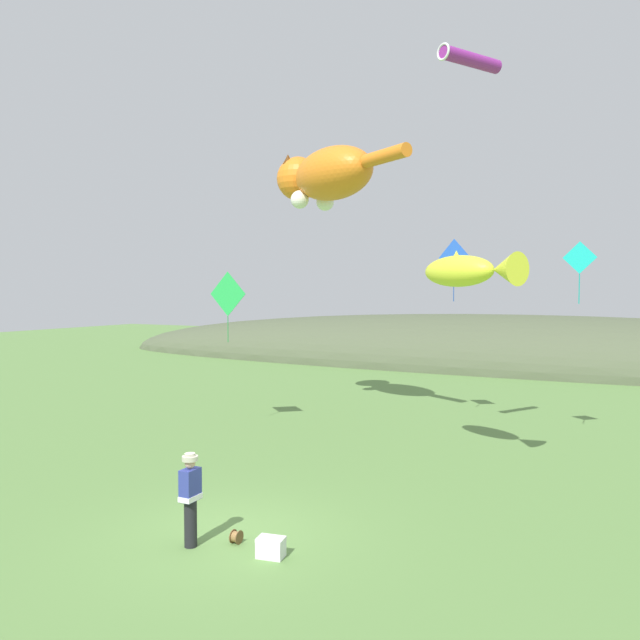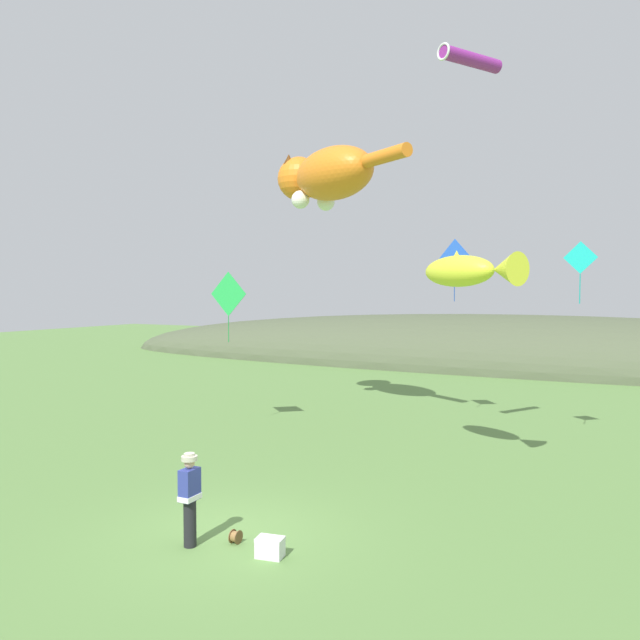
% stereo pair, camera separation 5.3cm
% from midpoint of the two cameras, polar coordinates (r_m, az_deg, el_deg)
% --- Properties ---
extents(ground_plane, '(120.00, 120.00, 0.00)m').
position_cam_midpoint_polar(ground_plane, '(13.11, -8.33, -18.87)').
color(ground_plane, '#5B8442').
extents(distant_hill_ridge, '(61.91, 11.76, 6.67)m').
position_cam_midpoint_polar(distant_hill_ridge, '(41.89, 17.23, -4.08)').
color(distant_hill_ridge, '#4C563D').
rests_on(distant_hill_ridge, ground).
extents(festival_attendant, '(0.30, 0.42, 1.77)m').
position_cam_midpoint_polar(festival_attendant, '(12.39, -11.70, -15.52)').
color(festival_attendant, black).
rests_on(festival_attendant, ground).
extents(kite_spool, '(0.15, 0.26, 0.26)m').
position_cam_midpoint_polar(kite_spool, '(12.65, -7.60, -19.05)').
color(kite_spool, olive).
rests_on(kite_spool, ground).
extents(picnic_cooler, '(0.54, 0.40, 0.36)m').
position_cam_midpoint_polar(picnic_cooler, '(12.00, -4.46, -20.01)').
color(picnic_cooler, white).
rests_on(picnic_cooler, ground).
extents(kite_giant_cat, '(6.65, 4.38, 2.26)m').
position_cam_midpoint_polar(kite_giant_cat, '(23.78, 0.59, 13.01)').
color(kite_giant_cat, orange).
extents(kite_fish_windsock, '(3.19, 2.37, 0.98)m').
position_cam_midpoint_polar(kite_fish_windsock, '(16.89, 13.49, 4.43)').
color(kite_fish_windsock, yellow).
extents(kite_tube_streamer, '(1.34, 1.91, 0.44)m').
position_cam_midpoint_polar(kite_tube_streamer, '(17.83, 13.63, 22.17)').
color(kite_tube_streamer, '#8C268C').
extents(kite_diamond_green, '(1.53, 0.12, 2.43)m').
position_cam_midpoint_polar(kite_diamond_green, '(21.67, -8.31, 2.34)').
color(kite_diamond_green, green).
extents(kite_diamond_teal, '(0.98, 0.06, 1.88)m').
position_cam_midpoint_polar(kite_diamond_teal, '(20.36, 22.78, 5.22)').
color(kite_diamond_teal, '#19BFBF').
extents(kite_diamond_blue, '(1.23, 0.46, 2.21)m').
position_cam_midpoint_polar(kite_diamond_blue, '(22.57, 12.28, 5.57)').
color(kite_diamond_blue, blue).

